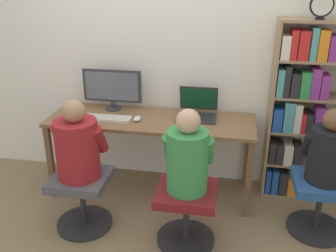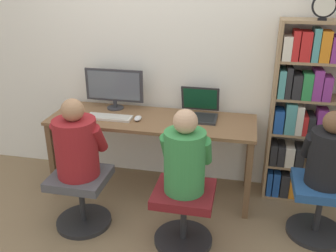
{
  "view_description": "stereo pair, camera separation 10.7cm",
  "coord_description": "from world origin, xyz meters",
  "views": [
    {
      "loc": [
        0.71,
        -2.79,
        2.01
      ],
      "look_at": [
        0.19,
        0.14,
        0.77
      ],
      "focal_mm": 40.0,
      "sensor_mm": 36.0,
      "label": 1
    },
    {
      "loc": [
        0.82,
        -2.77,
        2.01
      ],
      "look_at": [
        0.19,
        0.14,
        0.77
      ],
      "focal_mm": 40.0,
      "sensor_mm": 36.0,
      "label": 2
    }
  ],
  "objects": [
    {
      "name": "computer_mouse_by_keyboard",
      "position": [
        -0.11,
        0.24,
        0.77
      ],
      "size": [
        0.06,
        0.11,
        0.04
      ],
      "color": "silver",
      "rests_on": "desk"
    },
    {
      "name": "office_chair_side",
      "position": [
        1.47,
        -0.06,
        0.29
      ],
      "size": [
        0.46,
        0.46,
        0.48
      ],
      "color": "#262628",
      "rests_on": "ground_plane"
    },
    {
      "name": "bookshelf",
      "position": [
        1.38,
        0.48,
        0.79
      ],
      "size": [
        0.82,
        0.27,
        1.64
      ],
      "color": "#997A56",
      "rests_on": "ground_plane"
    },
    {
      "name": "desktop_monitor",
      "position": [
        -0.42,
        0.49,
        0.97
      ],
      "size": [
        0.57,
        0.16,
        0.39
      ],
      "color": "#333338",
      "rests_on": "desk"
    },
    {
      "name": "ground_plane",
      "position": [
        0.0,
        0.0,
        0.0
      ],
      "size": [
        14.0,
        14.0,
        0.0
      ],
      "primitive_type": "plane",
      "color": "#846B4C"
    },
    {
      "name": "person_at_laptop",
      "position": [
        0.42,
        -0.38,
        0.76
      ],
      "size": [
        0.37,
        0.33,
        0.64
      ],
      "color": "#388C47",
      "rests_on": "office_chair_right"
    },
    {
      "name": "desk_clock",
      "position": [
        1.36,
        0.43,
        1.75
      ],
      "size": [
        0.19,
        0.03,
        0.21
      ],
      "color": "black",
      "rests_on": "bookshelf"
    },
    {
      "name": "person_near_shelf",
      "position": [
        1.47,
        -0.06,
        0.73
      ],
      "size": [
        0.37,
        0.31,
        0.6
      ],
      "color": "black",
      "rests_on": "office_chair_side"
    },
    {
      "name": "person_at_monitor",
      "position": [
        -0.45,
        -0.33,
        0.75
      ],
      "size": [
        0.41,
        0.35,
        0.64
      ],
      "color": "maroon",
      "rests_on": "office_chair_left"
    },
    {
      "name": "keyboard",
      "position": [
        -0.38,
        0.22,
        0.77
      ],
      "size": [
        0.42,
        0.14,
        0.03
      ],
      "color": "silver",
      "rests_on": "desk"
    },
    {
      "name": "laptop",
      "position": [
        0.41,
        0.43,
        0.81
      ],
      "size": [
        0.35,
        0.34,
        0.26
      ],
      "color": "#2D2D30",
      "rests_on": "desk"
    },
    {
      "name": "wall_back",
      "position": [
        0.0,
        0.68,
        1.3
      ],
      "size": [
        10.0,
        0.05,
        2.6
      ],
      "color": "white",
      "rests_on": "ground_plane"
    },
    {
      "name": "office_chair_right",
      "position": [
        0.42,
        -0.38,
        0.29
      ],
      "size": [
        0.46,
        0.46,
        0.48
      ],
      "color": "#262628",
      "rests_on": "ground_plane"
    },
    {
      "name": "office_chair_left",
      "position": [
        -0.45,
        -0.33,
        0.29
      ],
      "size": [
        0.46,
        0.46,
        0.48
      ],
      "color": "#262628",
      "rests_on": "ground_plane"
    },
    {
      "name": "desk",
      "position": [
        0.0,
        0.31,
        0.68
      ],
      "size": [
        1.88,
        0.61,
        0.76
      ],
      "color": "brown",
      "rests_on": "ground_plane"
    }
  ]
}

